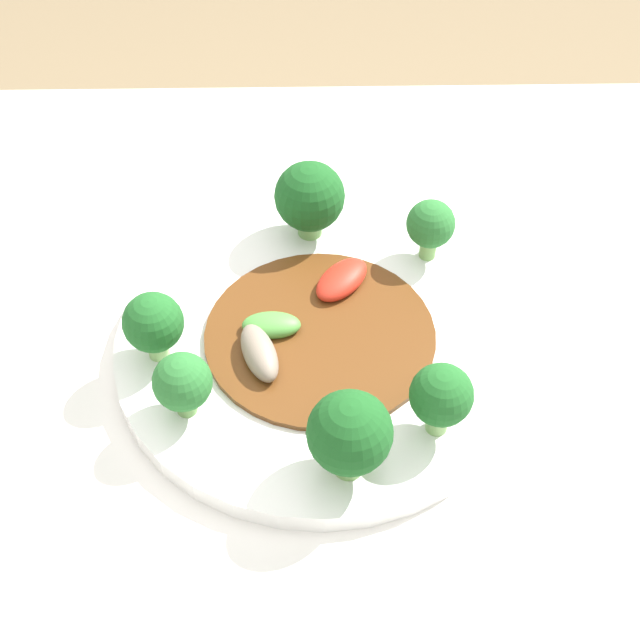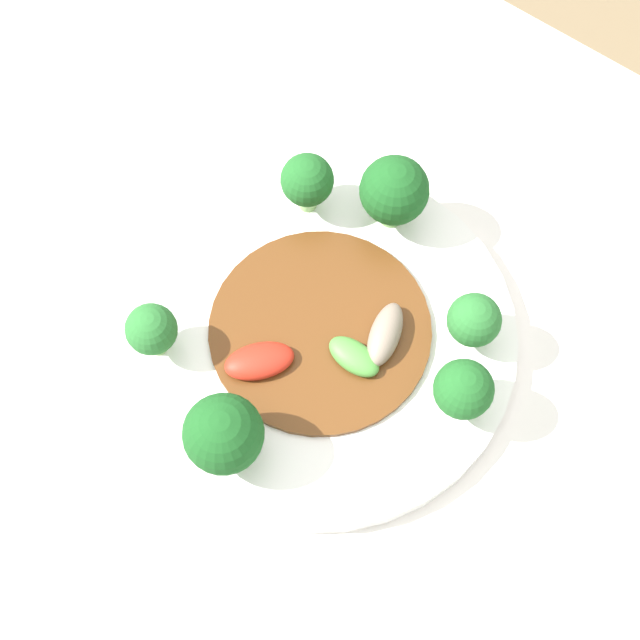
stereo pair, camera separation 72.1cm
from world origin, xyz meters
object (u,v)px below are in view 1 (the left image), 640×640
broccoli_northwest (441,396)px  stirfry_center (311,330)px  broccoli_southwest (431,225)px  broccoli_north (350,434)px  plate (320,345)px  broccoli_northeast (183,383)px  broccoli_east (154,320)px  broccoli_south (310,197)px

broccoli_northwest → stirfry_center: bearing=-46.0°
broccoli_southwest → broccoli_northwest: (0.01, 0.18, 0.00)m
broccoli_north → broccoli_northwest: 0.07m
plate → broccoli_northeast: (0.10, 0.07, 0.04)m
stirfry_center → broccoli_east: bearing=7.3°
broccoli_northeast → plate: bearing=-145.0°
broccoli_east → stirfry_center: broccoli_east is taller
broccoli_north → broccoli_southwest: size_ratio=1.28×
broccoli_north → stirfry_center: size_ratio=0.40×
broccoli_east → broccoli_south: 0.18m
broccoli_south → broccoli_southwest: (-0.10, 0.03, -0.01)m
plate → broccoli_south: 0.13m
broccoli_east → broccoli_northeast: size_ratio=1.09×
broccoli_south → broccoli_northwest: broccoli_south is taller
stirfry_center → broccoli_southwest: bearing=-138.7°
broccoli_north → stirfry_center: 0.13m
broccoli_northwest → broccoli_northeast: bearing=-6.1°
broccoli_northeast → broccoli_southwest: broccoli_southwest is taller
broccoli_north → broccoli_northwest: bearing=-152.5°
broccoli_north → broccoli_northwest: (-0.06, -0.03, -0.00)m
broccoli_east → broccoli_north: 0.18m
broccoli_southwest → broccoli_northwest: broccoli_northwest is taller
broccoli_northeast → broccoli_northwest: 0.18m
broccoli_east → broccoli_southwest: broccoli_east is taller
broccoli_north → broccoli_southwest: broccoli_north is taller
plate → broccoli_northeast: size_ratio=5.91×
plate → broccoli_south: size_ratio=4.52×
broccoli_southwest → broccoli_south: bearing=-17.1°
broccoli_north → broccoli_northwest: size_ratio=1.18×
broccoli_south → stirfry_center: broccoli_south is taller
plate → broccoli_southwest: (-0.09, -0.09, 0.04)m
broccoli_south → plate: bearing=93.1°
broccoli_north → broccoli_southwest: bearing=-109.6°
plate → broccoli_northwest: (-0.08, 0.09, 0.05)m
broccoli_north → broccoli_south: 0.24m
plate → broccoli_north: broccoli_north is taller
broccoli_south → stirfry_center: (0.00, 0.12, -0.03)m
broccoli_southwest → stirfry_center: size_ratio=0.31×
broccoli_north → stirfry_center: (0.02, -0.12, -0.04)m
broccoli_northeast → broccoli_south: (-0.09, -0.19, 0.01)m
broccoli_south → stirfry_center: 0.12m
plate → broccoli_northeast: broccoli_northeast is taller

